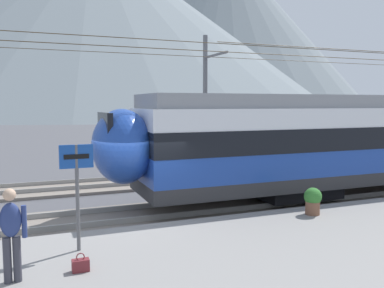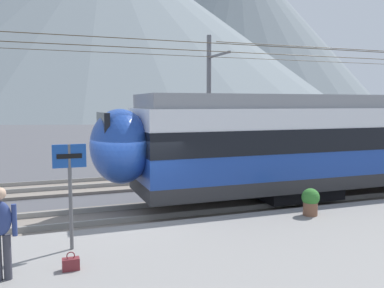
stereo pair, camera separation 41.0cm
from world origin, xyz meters
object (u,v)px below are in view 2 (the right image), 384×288
Objects in this scene: platform_sign at (70,173)px; passenger_walking at (1,229)px; catenary_mast_far_side at (210,99)px; potted_plant_platform_edge at (310,200)px; handbag_beside_passenger at (71,264)px.

passenger_walking is (-1.26, -1.20, -0.74)m from platform_sign.
catenary_mast_far_side is 15.14m from passenger_walking.
passenger_walking is 8.00m from potted_plant_platform_edge.
potted_plant_platform_edge is (6.54, 0.49, -1.25)m from platform_sign.
platform_sign is (-7.71, -10.74, -1.73)m from catenary_mast_far_side.
catenary_mast_far_side is 13.34m from platform_sign.
catenary_mast_far_side reaches higher than passenger_walking.
handbag_beside_passenger is at bearing -123.25° from catenary_mast_far_side.
catenary_mast_far_side reaches higher than platform_sign.
catenary_mast_far_side is 26.88× the size of passenger_walking.
platform_sign reaches higher than potted_plant_platform_edge.
catenary_mast_far_side is at bearing 83.46° from potted_plant_platform_edge.
catenary_mast_far_side is 19.77× the size of platform_sign.
platform_sign is at bearing 85.47° from handbag_beside_passenger.
catenary_mast_far_side reaches higher than handbag_beside_passenger.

